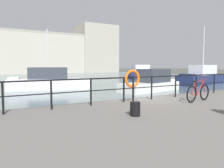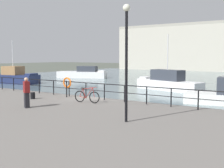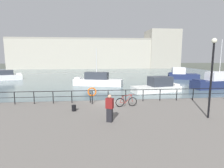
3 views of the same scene
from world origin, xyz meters
TOP-DOWN VIEW (x-y plane):
  - ground_plane at (0.00, 0.00)m, footprint 240.00×240.00m
  - water_basin at (0.00, 30.20)m, footprint 80.00×60.00m
  - quay_promenade at (0.00, -6.50)m, footprint 56.00×13.00m
  - harbor_building at (6.18, 61.70)m, footprint 69.27×11.36m
  - moored_green_narrowboat at (-0.71, 14.41)m, footprint 8.44×4.20m
  - moored_red_daysailer at (-20.50, 23.39)m, footprint 8.78×5.42m
  - moored_blue_motorboat at (7.59, 8.04)m, footprint 7.10×3.62m
  - moored_small_launch at (18.02, 22.02)m, footprint 6.81×4.49m
  - moored_white_yacht at (17.87, 10.11)m, footprint 8.40×3.69m
  - quay_railing at (-0.03, -0.75)m, footprint 21.80×0.07m
  - parked_bicycle at (1.30, -2.27)m, footprint 1.76×0.30m
  - mooring_bollard at (-2.72, -3.08)m, footprint 0.32×0.32m
  - life_ring_stand at (-1.41, -1.13)m, footprint 0.75×0.16m
  - quay_lamp_post at (6.11, -5.46)m, footprint 0.32×0.32m
  - standing_person at (-0.32, -5.56)m, footprint 0.52×0.45m

SIDE VIEW (x-z plane):
  - ground_plane at x=0.00m, z-range 0.00..0.00m
  - water_basin at x=0.00m, z-range 0.00..0.01m
  - quay_promenade at x=0.00m, z-range 0.00..0.95m
  - moored_red_daysailer at x=-20.50m, z-range -0.24..1.82m
  - moored_blue_motorboat at x=7.59m, z-range -0.24..1.89m
  - moored_green_narrowboat at x=-0.71m, z-range -2.21..4.00m
  - moored_small_launch at x=18.02m, z-range -0.31..2.24m
  - moored_white_yacht at x=17.87m, z-range -2.74..4.72m
  - mooring_bollard at x=-2.72m, z-range 0.95..1.39m
  - parked_bicycle at x=1.30m, z-range 0.85..1.83m
  - quay_railing at x=-0.03m, z-range 1.15..2.22m
  - standing_person at x=-0.32m, z-range 0.97..2.66m
  - life_ring_stand at x=-1.41m, z-range 1.23..2.62m
  - quay_lamp_post at x=6.11m, z-range 1.62..6.67m
  - harbor_building at x=6.18m, z-range -1.73..14.26m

